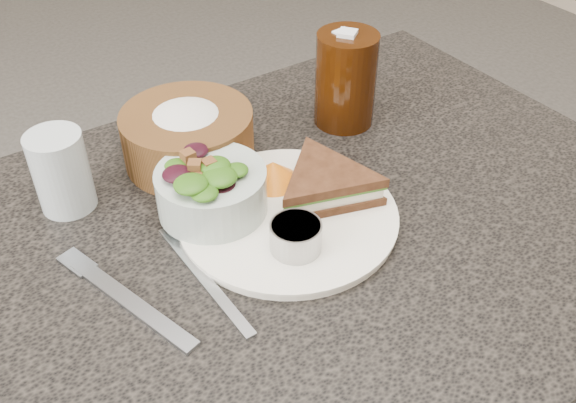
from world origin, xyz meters
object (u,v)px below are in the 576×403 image
(dressing_ramekin, at_px, (296,237))
(sandwich, at_px, (325,184))
(salad_bowl, at_px, (211,184))
(bread_basket, at_px, (187,129))
(water_glass, at_px, (61,172))
(cola_glass, at_px, (346,76))
(dining_table, at_px, (288,403))
(dinner_plate, at_px, (288,217))

(dressing_ramekin, bearing_deg, sandwich, 34.16)
(salad_bowl, height_order, bread_basket, bread_basket)
(bread_basket, height_order, water_glass, water_glass)
(salad_bowl, distance_m, cola_glass, 0.29)
(dining_table, bearing_deg, salad_bowl, 131.99)
(salad_bowl, relative_size, water_glass, 1.29)
(dining_table, height_order, bread_basket, bread_basket)
(dining_table, distance_m, water_glass, 0.51)
(dinner_plate, relative_size, water_glass, 2.57)
(cola_glass, xyz_separation_m, water_glass, (-0.41, 0.04, -0.02))
(sandwich, xyz_separation_m, cola_glass, (0.14, 0.15, 0.04))
(dining_table, bearing_deg, dressing_ramekin, -113.02)
(sandwich, xyz_separation_m, bread_basket, (-0.10, 0.18, 0.02))
(dinner_plate, relative_size, sandwich, 1.71)
(dinner_plate, xyz_separation_m, dressing_ramekin, (-0.03, -0.06, 0.02))
(dinner_plate, distance_m, salad_bowl, 0.10)
(sandwich, height_order, dressing_ramekin, sandwich)
(cola_glass, relative_size, water_glass, 1.45)
(dining_table, bearing_deg, cola_glass, 37.35)
(dinner_plate, relative_size, dressing_ramekin, 4.47)
(water_glass, bearing_deg, dressing_ramekin, -51.86)
(dinner_plate, bearing_deg, bread_basket, 102.54)
(dinner_plate, relative_size, salad_bowl, 1.99)
(cola_glass, bearing_deg, bread_basket, 171.00)
(water_glass, bearing_deg, salad_bowl, -40.83)
(salad_bowl, distance_m, water_glass, 0.19)
(sandwich, height_order, water_glass, water_glass)
(sandwich, distance_m, salad_bowl, 0.14)
(sandwich, distance_m, dressing_ramekin, 0.10)
(bread_basket, bearing_deg, water_glass, -179.17)
(dinner_plate, relative_size, bread_basket, 1.50)
(sandwich, relative_size, bread_basket, 0.88)
(bread_basket, relative_size, water_glass, 1.71)
(sandwich, relative_size, water_glass, 1.50)
(dining_table, bearing_deg, bread_basket, 99.30)
(dining_table, bearing_deg, dinner_plate, 55.52)
(sandwich, relative_size, cola_glass, 1.04)
(cola_glass, height_order, water_glass, cola_glass)
(dining_table, height_order, water_glass, water_glass)
(dinner_plate, height_order, bread_basket, bread_basket)
(dressing_ramekin, relative_size, water_glass, 0.57)
(dining_table, xyz_separation_m, sandwich, (0.07, 0.01, 0.41))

